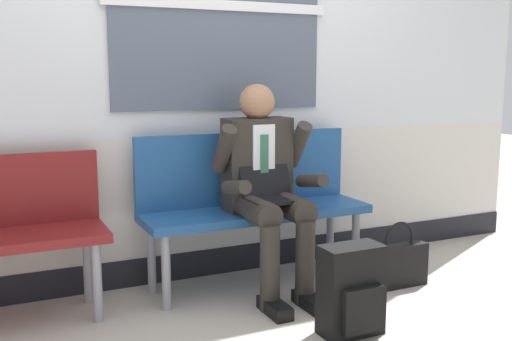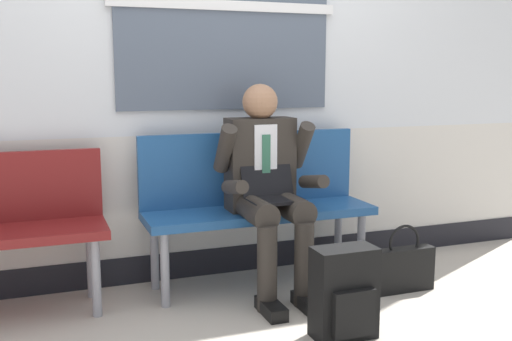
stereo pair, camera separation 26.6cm
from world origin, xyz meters
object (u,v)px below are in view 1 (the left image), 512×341
at_px(person_seated, 266,184).
at_px(handbag, 398,264).
at_px(bench_with_person, 252,196).
at_px(backpack, 352,291).

xyz_separation_m(person_seated, handbag, (0.76, -0.28, -0.51)).
bearing_deg(handbag, bench_with_person, 147.76).
height_order(backpack, handbag, backpack).
bearing_deg(bench_with_person, person_seated, -90.00).
bearing_deg(backpack, handbag, 34.53).
bearing_deg(person_seated, backpack, -80.19).
height_order(person_seated, backpack, person_seated).
bearing_deg(bench_with_person, handbag, -32.24).
xyz_separation_m(backpack, handbag, (0.64, 0.44, -0.08)).
height_order(bench_with_person, backpack, bench_with_person).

